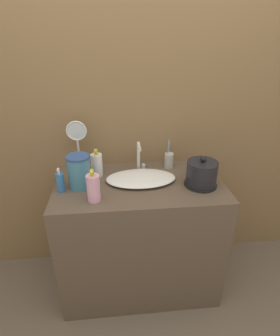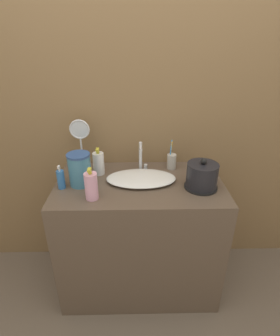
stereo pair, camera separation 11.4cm
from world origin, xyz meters
The scene contains 12 objects.
ground_plane centered at (0.00, 0.00, 0.00)m, with size 12.00×12.00×0.00m, color #6B5B4C.
wall_back centered at (0.00, 0.61, 1.30)m, with size 6.00×0.04×2.60m.
vanity_counter centered at (0.00, 0.30, 0.43)m, with size 1.05×0.59×0.86m.
sink_basin centered at (0.01, 0.31, 0.88)m, with size 0.44×0.26×0.04m.
faucet centered at (0.02, 0.46, 0.97)m, with size 0.06×0.13×0.20m.
electric_kettle centered at (0.37, 0.22, 0.93)m, with size 0.20×0.20×0.19m.
toothbrush_cup centered at (0.22, 0.49, 0.91)m, with size 0.06×0.06×0.20m.
lotion_bottle centered at (-0.27, 0.42, 0.93)m, with size 0.07×0.07×0.19m.
shampoo_bottle centered at (-0.47, 0.24, 0.92)m, with size 0.04×0.04×0.15m.
mouthwash_bottle centered at (-0.27, 0.12, 0.94)m, with size 0.07×0.07×0.19m.
vanity_mirror centered at (-0.38, 0.49, 1.07)m, with size 0.13×0.09×0.35m.
water_pitcher centered at (-0.36, 0.28, 0.96)m, with size 0.14×0.14×0.20m.
Camera 1 is at (-0.14, -1.14, 1.67)m, focal length 28.00 mm.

